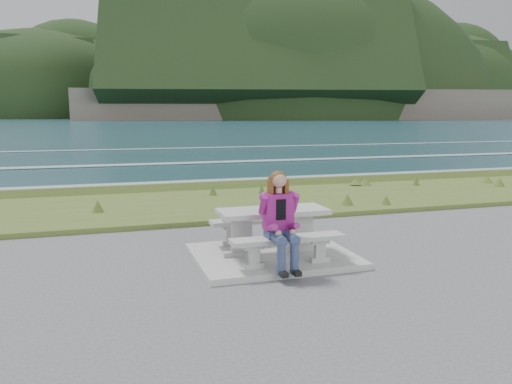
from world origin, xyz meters
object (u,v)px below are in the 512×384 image
at_px(picnic_table, 273,219).
at_px(seated_woman, 282,234).
at_px(bench_landward, 288,243).
at_px(bench_seaward, 260,224).

height_order(picnic_table, seated_woman, seated_woman).
distance_m(picnic_table, bench_landward, 0.74).
bearing_deg(bench_landward, seated_woman, -137.62).
height_order(bench_seaward, seated_woman, seated_woman).
xyz_separation_m(picnic_table, bench_landward, (0.00, -0.70, -0.23)).
bearing_deg(bench_seaward, picnic_table, -90.00).
distance_m(picnic_table, seated_woman, 0.86).
bearing_deg(bench_landward, picnic_table, 90.00).
xyz_separation_m(bench_landward, seated_woman, (-0.15, -0.14, 0.19)).
relative_size(bench_seaward, seated_woman, 1.23).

